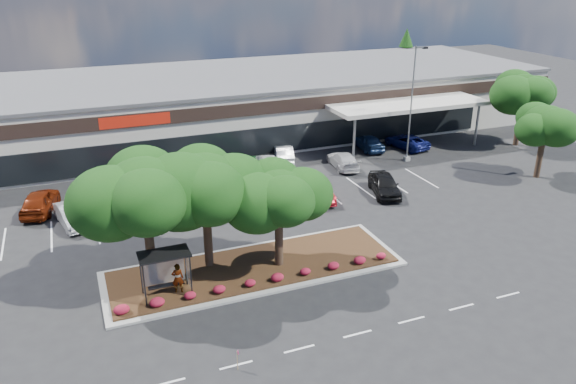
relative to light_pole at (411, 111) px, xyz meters
name	(u,v)px	position (x,y,z in m)	size (l,w,h in m)	color
ground	(311,297)	(-17.95, -17.97, -4.73)	(160.00, 160.00, 0.00)	black
retail_store	(182,107)	(-17.88, 15.94, -1.58)	(80.40, 25.20, 6.25)	#BCB7AC
landscape_island	(254,268)	(-19.95, -13.97, -4.61)	(18.00, 6.00, 0.26)	#959591
lane_markings	(251,223)	(-18.09, -7.55, -4.73)	(33.12, 20.06, 0.01)	silver
shrub_row	(266,279)	(-19.95, -16.07, -4.22)	(17.00, 0.80, 0.50)	maroon
bus_shelter	(164,261)	(-25.45, -15.02, -2.43)	(2.75, 1.55, 2.59)	black
island_tree_west	(147,220)	(-25.95, -13.47, -0.53)	(7.20, 7.20, 7.89)	black
island_tree_mid	(206,210)	(-22.45, -12.77, -0.81)	(6.60, 6.60, 7.32)	black
island_tree_east	(279,216)	(-18.45, -14.27, -1.22)	(5.80, 5.80, 6.50)	black
tree_east_near	(543,141)	(8.05, -7.97, -1.48)	(5.60, 5.60, 6.51)	black
tree_east_far	(521,108)	(13.05, 0.03, -0.92)	(6.40, 6.40, 7.62)	black
conifer_north_east	(405,60)	(16.05, 26.03, -0.23)	(3.96, 3.96, 9.00)	black
person_waiting	(178,278)	(-24.82, -15.15, -3.58)	(0.65, 0.43, 1.79)	#594C47
light_pole	(411,111)	(0.00, 0.00, 0.00)	(1.39, 0.85, 10.63)	#959591
survey_stake	(238,358)	(-23.55, -22.30, -4.06)	(0.07, 0.14, 1.06)	#98764F
car_0	(72,215)	(-29.97, -3.17, -3.99)	(1.58, 4.53, 1.49)	#BABABA
car_1	(150,207)	(-24.54, -3.61, -4.03)	(1.65, 4.11, 1.40)	black
car_2	(146,203)	(-24.78, -2.93, -3.98)	(2.49, 5.39, 1.50)	#4F5155
car_3	(188,194)	(-21.42, -2.38, -3.94)	(2.62, 5.68, 1.58)	black
car_4	(280,203)	(-15.43, -6.56, -4.02)	(1.68, 4.18, 1.42)	silver
car_5	(317,190)	(-11.87, -5.36, -3.96)	(1.63, 4.69, 1.54)	maroon
car_7	(384,184)	(-6.34, -6.40, -3.90)	(1.96, 4.88, 1.66)	black
car_9	(40,201)	(-32.09, 0.11, -3.87)	(2.04, 5.06, 1.72)	#621C08
car_10	(118,189)	(-26.34, 0.81, -4.03)	(2.32, 5.04, 1.40)	maroon
car_11	(148,170)	(-23.47, 4.49, -4.05)	(1.92, 4.73, 1.37)	#20522F
car_12	(246,166)	(-15.36, 2.03, -3.90)	(1.77, 5.06, 1.67)	#185221
car_13	(284,154)	(-10.93, 4.10, -3.98)	(1.60, 4.59, 1.51)	white
car_14	(268,163)	(-13.20, 2.24, -4.01)	(2.03, 4.99, 1.45)	silver
car_15	(343,160)	(-6.53, 0.52, -4.03)	(1.96, 4.83, 1.40)	silver
car_16	(368,142)	(-1.82, 4.28, -3.95)	(1.86, 4.62, 1.57)	navy
car_17	(406,141)	(2.03, 3.35, -4.04)	(2.30, 4.98, 1.38)	navy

